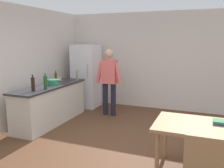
% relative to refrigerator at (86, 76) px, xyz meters
% --- Properties ---
extents(ground_plane, '(14.00, 14.00, 0.00)m').
position_rel_refrigerator_xyz_m(ground_plane, '(1.90, -2.40, -0.90)').
color(ground_plane, brown).
extents(wall_back, '(6.40, 0.12, 2.70)m').
position_rel_refrigerator_xyz_m(wall_back, '(1.90, 0.60, 0.45)').
color(wall_back, silver).
rests_on(wall_back, ground_plane).
extents(wall_left, '(0.12, 5.60, 2.70)m').
position_rel_refrigerator_xyz_m(wall_left, '(-0.70, -2.20, 0.45)').
color(wall_left, silver).
rests_on(wall_left, ground_plane).
extents(kitchen_counter, '(0.64, 2.20, 0.90)m').
position_rel_refrigerator_xyz_m(kitchen_counter, '(-0.10, -1.60, -0.45)').
color(kitchen_counter, beige).
rests_on(kitchen_counter, ground_plane).
extents(refrigerator, '(0.70, 0.67, 1.80)m').
position_rel_refrigerator_xyz_m(refrigerator, '(0.00, 0.00, 0.00)').
color(refrigerator, white).
rests_on(refrigerator, ground_plane).
extents(person, '(0.70, 0.22, 1.70)m').
position_rel_refrigerator_xyz_m(person, '(0.95, -0.55, 0.08)').
color(person, '#1E1E2D').
rests_on(person, ground_plane).
extents(dining_table, '(1.40, 0.90, 0.75)m').
position_rel_refrigerator_xyz_m(dining_table, '(3.30, -2.70, -0.23)').
color(dining_table, '#9E754C').
rests_on(dining_table, ground_plane).
extents(cooking_pot, '(0.40, 0.28, 0.12)m').
position_rel_refrigerator_xyz_m(cooking_pot, '(-0.07, -1.49, 0.06)').
color(cooking_pot, '#2D845B').
rests_on(cooking_pot, kitchen_counter).
extents(utensil_jar, '(0.11, 0.11, 0.32)m').
position_rel_refrigerator_xyz_m(utensil_jar, '(-0.11, -1.22, 0.08)').
color(utensil_jar, tan).
rests_on(utensil_jar, kitchen_counter).
extents(bottle_vinegar_tall, '(0.06, 0.06, 0.32)m').
position_rel_refrigerator_xyz_m(bottle_vinegar_tall, '(0.14, -0.76, 0.14)').
color(bottle_vinegar_tall, gray).
rests_on(bottle_vinegar_tall, kitchen_counter).
extents(bottle_wine_green, '(0.08, 0.08, 0.34)m').
position_rel_refrigerator_xyz_m(bottle_wine_green, '(0.09, -2.01, 0.15)').
color(bottle_wine_green, '#1E5123').
rests_on(bottle_wine_green, kitchen_counter).
extents(bottle_wine_dark, '(0.08, 0.08, 0.34)m').
position_rel_refrigerator_xyz_m(bottle_wine_dark, '(-0.02, -2.28, 0.15)').
color(bottle_wine_dark, black).
rests_on(bottle_wine_dark, kitchen_counter).
extents(bottle_beer_brown, '(0.06, 0.06, 0.26)m').
position_rel_refrigerator_xyz_m(bottle_beer_brown, '(-0.35, -1.01, 0.11)').
color(bottle_beer_brown, '#5B3314').
rests_on(bottle_beer_brown, kitchen_counter).
extents(book_stack, '(0.28, 0.19, 0.05)m').
position_rel_refrigerator_xyz_m(book_stack, '(3.53, -2.56, -0.12)').
color(book_stack, '#284C8E').
rests_on(book_stack, dining_table).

